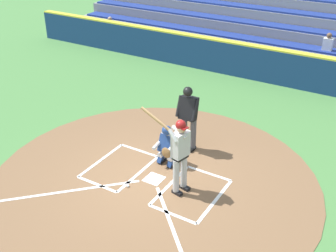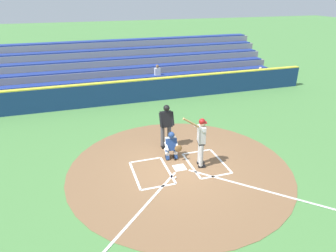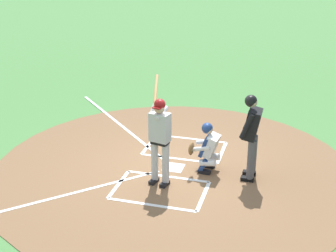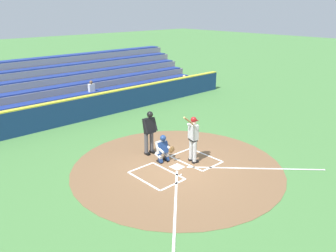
% 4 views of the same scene
% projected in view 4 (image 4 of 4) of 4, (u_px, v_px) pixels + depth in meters
% --- Properties ---
extents(ground_plane, '(120.00, 120.00, 0.00)m').
position_uv_depth(ground_plane, '(177.00, 167.00, 12.95)').
color(ground_plane, '#4C8442').
extents(dirt_circle, '(8.00, 8.00, 0.01)m').
position_uv_depth(dirt_circle, '(177.00, 167.00, 12.94)').
color(dirt_circle, brown).
rests_on(dirt_circle, ground).
extents(home_plate_and_chalk, '(7.93, 4.91, 0.01)m').
position_uv_depth(home_plate_and_chalk, '(194.00, 175.00, 12.33)').
color(home_plate_and_chalk, white).
rests_on(home_plate_and_chalk, dirt_circle).
extents(batter, '(1.04, 0.55, 2.13)m').
position_uv_depth(batter, '(193.00, 136.00, 13.00)').
color(batter, '#BCBCBC').
rests_on(batter, ground).
extents(catcher, '(0.59, 0.65, 1.13)m').
position_uv_depth(catcher, '(163.00, 148.00, 13.22)').
color(catcher, black).
rests_on(catcher, ground).
extents(plate_umpire, '(0.58, 0.41, 1.86)m').
position_uv_depth(plate_umpire, '(149.00, 130.00, 13.76)').
color(plate_umpire, '#4C4C51').
rests_on(plate_umpire, ground).
extents(baseball, '(0.07, 0.07, 0.07)m').
position_uv_depth(baseball, '(181.00, 175.00, 12.30)').
color(baseball, white).
rests_on(baseball, ground).
extents(backstop_wall, '(22.00, 0.36, 1.31)m').
position_uv_depth(backstop_wall, '(79.00, 109.00, 17.95)').
color(backstop_wall, navy).
rests_on(backstop_wall, ground).
extents(bleacher_stand, '(20.00, 5.10, 2.78)m').
position_uv_depth(bleacher_stand, '(48.00, 90.00, 20.49)').
color(bleacher_stand, gray).
rests_on(bleacher_stand, ground).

